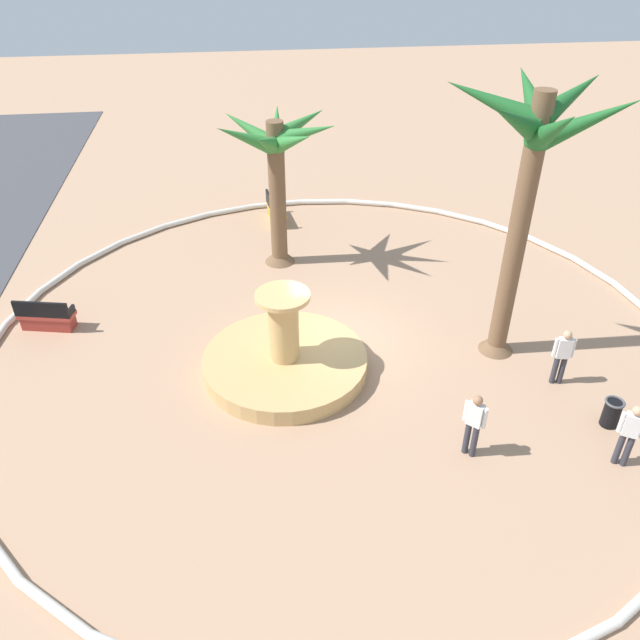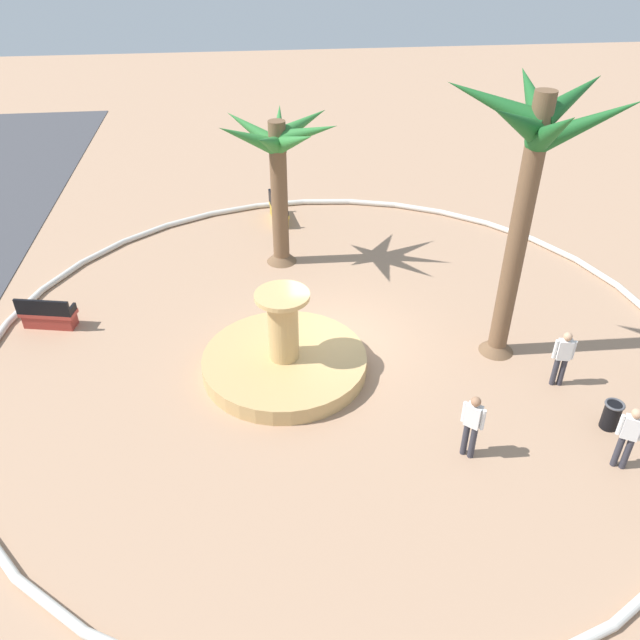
{
  "view_description": "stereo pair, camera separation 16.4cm",
  "coord_description": "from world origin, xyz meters",
  "px_view_note": "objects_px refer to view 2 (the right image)",
  "views": [
    {
      "loc": [
        -14.21,
        2.18,
        10.5
      ],
      "look_at": [
        -0.33,
        0.44,
        1.0
      ],
      "focal_mm": 35.39,
      "sensor_mm": 36.0,
      "label": 1
    },
    {
      "loc": [
        -14.23,
        2.01,
        10.5
      ],
      "look_at": [
        -0.33,
        0.44,
        1.0
      ],
      "focal_mm": 35.39,
      "sensor_mm": 36.0,
      "label": 2
    }
  ],
  "objects_px": {
    "bench_west": "(278,212)",
    "palm_tree_by_curb": "(279,159)",
    "fountain": "(285,360)",
    "person_cyclist_photo": "(629,435)",
    "trash_bin": "(612,415)",
    "person_cyclist_helmet": "(563,356)",
    "palm_tree_near_fountain": "(532,167)",
    "bench_east": "(49,316)",
    "person_pedestrian_stroll": "(472,424)"
  },
  "relations": [
    {
      "from": "palm_tree_near_fountain",
      "to": "person_pedestrian_stroll",
      "type": "xyz_separation_m",
      "value": [
        -3.7,
        1.99,
        -4.34
      ]
    },
    {
      "from": "bench_east",
      "to": "person_pedestrian_stroll",
      "type": "xyz_separation_m",
      "value": [
        -6.31,
        -10.53,
        0.6
      ]
    },
    {
      "from": "bench_west",
      "to": "trash_bin",
      "type": "bearing_deg",
      "value": -149.89
    },
    {
      "from": "trash_bin",
      "to": "person_cyclist_photo",
      "type": "bearing_deg",
      "value": 162.1
    },
    {
      "from": "palm_tree_near_fountain",
      "to": "palm_tree_by_curb",
      "type": "height_order",
      "value": "palm_tree_near_fountain"
    },
    {
      "from": "bench_east",
      "to": "person_pedestrian_stroll",
      "type": "distance_m",
      "value": 12.29
    },
    {
      "from": "trash_bin",
      "to": "person_cyclist_photo",
      "type": "xyz_separation_m",
      "value": [
        -1.2,
        0.39,
        0.55
      ]
    },
    {
      "from": "bench_west",
      "to": "person_cyclist_photo",
      "type": "relative_size",
      "value": 0.99
    },
    {
      "from": "fountain",
      "to": "bench_west",
      "type": "bearing_deg",
      "value": -2.3
    },
    {
      "from": "bench_west",
      "to": "palm_tree_by_curb",
      "type": "bearing_deg",
      "value": 179.21
    },
    {
      "from": "fountain",
      "to": "bench_west",
      "type": "height_order",
      "value": "fountain"
    },
    {
      "from": "fountain",
      "to": "trash_bin",
      "type": "bearing_deg",
      "value": -112.07
    },
    {
      "from": "fountain",
      "to": "person_cyclist_photo",
      "type": "xyz_separation_m",
      "value": [
        -4.23,
        -7.09,
        0.6
      ]
    },
    {
      "from": "palm_tree_near_fountain",
      "to": "bench_east",
      "type": "xyz_separation_m",
      "value": [
        2.61,
        12.52,
        -4.94
      ]
    },
    {
      "from": "bench_west",
      "to": "trash_bin",
      "type": "xyz_separation_m",
      "value": [
        -12.25,
        -7.1,
        0.04
      ]
    },
    {
      "from": "fountain",
      "to": "bench_east",
      "type": "bearing_deg",
      "value": 67.3
    },
    {
      "from": "palm_tree_by_curb",
      "to": "person_pedestrian_stroll",
      "type": "distance_m",
      "value": 10.45
    },
    {
      "from": "person_cyclist_helmet",
      "to": "palm_tree_near_fountain",
      "type": "bearing_deg",
      "value": 33.57
    },
    {
      "from": "bench_east",
      "to": "person_cyclist_photo",
      "type": "relative_size",
      "value": 1.0
    },
    {
      "from": "palm_tree_by_curb",
      "to": "fountain",
      "type": "bearing_deg",
      "value": 176.87
    },
    {
      "from": "bench_east",
      "to": "bench_west",
      "type": "bearing_deg",
      "value": -47.56
    },
    {
      "from": "bench_west",
      "to": "trash_bin",
      "type": "relative_size",
      "value": 2.26
    },
    {
      "from": "palm_tree_by_curb",
      "to": "person_cyclist_helmet",
      "type": "xyz_separation_m",
      "value": [
        -7.31,
        -6.57,
        -2.73
      ]
    },
    {
      "from": "palm_tree_near_fountain",
      "to": "bench_west",
      "type": "height_order",
      "value": "palm_tree_near_fountain"
    },
    {
      "from": "person_cyclist_helmet",
      "to": "person_cyclist_photo",
      "type": "height_order",
      "value": "person_cyclist_photo"
    },
    {
      "from": "trash_bin",
      "to": "person_cyclist_helmet",
      "type": "relative_size",
      "value": 0.45
    },
    {
      "from": "fountain",
      "to": "trash_bin",
      "type": "xyz_separation_m",
      "value": [
        -3.03,
        -7.47,
        0.06
      ]
    },
    {
      "from": "bench_east",
      "to": "person_cyclist_photo",
      "type": "distance_m",
      "value": 15.45
    },
    {
      "from": "palm_tree_near_fountain",
      "to": "palm_tree_by_curb",
      "type": "bearing_deg",
      "value": 43.91
    },
    {
      "from": "bench_east",
      "to": "bench_west",
      "type": "distance_m",
      "value": 9.53
    },
    {
      "from": "trash_bin",
      "to": "person_cyclist_helmet",
      "type": "bearing_deg",
      "value": 19.23
    },
    {
      "from": "trash_bin",
      "to": "fountain",
      "type": "bearing_deg",
      "value": 67.93
    },
    {
      "from": "bench_east",
      "to": "bench_west",
      "type": "height_order",
      "value": "same"
    },
    {
      "from": "palm_tree_by_curb",
      "to": "trash_bin",
      "type": "height_order",
      "value": "palm_tree_by_curb"
    },
    {
      "from": "palm_tree_near_fountain",
      "to": "trash_bin",
      "type": "relative_size",
      "value": 9.95
    },
    {
      "from": "palm_tree_near_fountain",
      "to": "fountain",
      "type": "bearing_deg",
      "value": 91.75
    },
    {
      "from": "bench_west",
      "to": "person_cyclist_helmet",
      "type": "height_order",
      "value": "person_cyclist_helmet"
    },
    {
      "from": "fountain",
      "to": "person_pedestrian_stroll",
      "type": "xyz_separation_m",
      "value": [
        -3.52,
        -3.87,
        0.62
      ]
    },
    {
      "from": "fountain",
      "to": "person_pedestrian_stroll",
      "type": "height_order",
      "value": "fountain"
    },
    {
      "from": "trash_bin",
      "to": "bench_east",
      "type": "bearing_deg",
      "value": 67.63
    },
    {
      "from": "bench_east",
      "to": "bench_west",
      "type": "relative_size",
      "value": 1.01
    },
    {
      "from": "palm_tree_by_curb",
      "to": "person_pedestrian_stroll",
      "type": "xyz_separation_m",
      "value": [
        -9.45,
        -3.54,
        -2.68
      ]
    },
    {
      "from": "palm_tree_by_curb",
      "to": "person_pedestrian_stroll",
      "type": "height_order",
      "value": "palm_tree_by_curb"
    },
    {
      "from": "bench_east",
      "to": "trash_bin",
      "type": "height_order",
      "value": "bench_east"
    },
    {
      "from": "palm_tree_near_fountain",
      "to": "bench_east",
      "type": "height_order",
      "value": "palm_tree_near_fountain"
    },
    {
      "from": "fountain",
      "to": "palm_tree_by_curb",
      "type": "height_order",
      "value": "palm_tree_by_curb"
    },
    {
      "from": "palm_tree_by_curb",
      "to": "person_cyclist_photo",
      "type": "distance_m",
      "value": 12.5
    },
    {
      "from": "person_cyclist_helmet",
      "to": "trash_bin",
      "type": "bearing_deg",
      "value": -160.77
    },
    {
      "from": "trash_bin",
      "to": "person_cyclist_helmet",
      "type": "height_order",
      "value": "person_cyclist_helmet"
    },
    {
      "from": "person_cyclist_photo",
      "to": "palm_tree_by_curb",
      "type": "bearing_deg",
      "value": 33.64
    }
  ]
}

